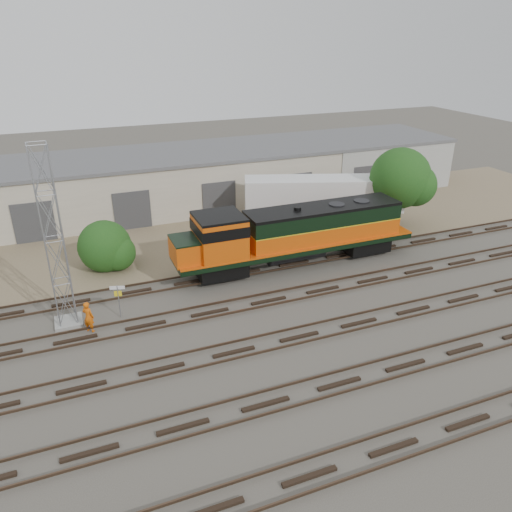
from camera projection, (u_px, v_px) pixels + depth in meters
name	position (u px, v px, depth m)	size (l,w,h in m)	color
ground	(278.00, 313.00, 31.29)	(140.00, 140.00, 0.00)	#47423A
dirt_strip	(209.00, 231.00, 43.94)	(80.00, 16.00, 0.02)	#726047
tracks	(299.00, 337.00, 28.72)	(80.00, 20.40, 0.28)	black
warehouse	(185.00, 178.00, 49.59)	(58.40, 10.40, 5.30)	beige
locomotive	(293.00, 234.00, 36.58)	(18.47, 3.24, 4.44)	black
signal_tower	(54.00, 243.00, 27.99)	(1.60, 1.60, 10.86)	gray
sign_post	(118.00, 295.00, 30.18)	(0.88, 0.28, 2.20)	gray
worker	(88.00, 317.00, 29.00)	(0.71, 0.47, 1.95)	#DB5A0C
semi_trailer	(327.00, 195.00, 44.37)	(14.10, 7.28, 4.30)	white
dumpster_blue	(408.00, 184.00, 54.60)	(1.60, 1.50, 1.50)	navy
dumpster_red	(368.00, 194.00, 51.28)	(1.50, 1.40, 1.40)	maroon
tree_mid	(108.00, 248.00, 36.51)	(4.05, 3.86, 3.86)	#382619
tree_east	(404.00, 180.00, 43.04)	(5.51, 5.25, 7.08)	#382619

